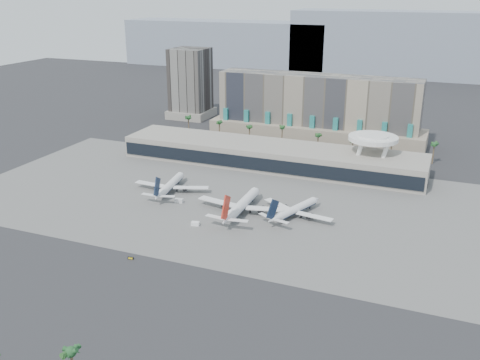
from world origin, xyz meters
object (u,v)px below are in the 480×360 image
at_px(airliner_right, 295,209).
at_px(taxiway_sign, 131,258).
at_px(airliner_centre, 242,204).
at_px(service_vehicle_b, 195,224).
at_px(airliner_left, 170,185).
at_px(service_vehicle_a, 179,201).

relative_size(airliner_right, taxiway_sign, 15.82).
height_order(airliner_centre, airliner_right, airliner_centre).
bearing_deg(service_vehicle_b, airliner_centre, 43.48).
bearing_deg(taxiway_sign, airliner_left, 96.87).
bearing_deg(service_vehicle_a, airliner_centre, -6.31).
distance_m(service_vehicle_a, service_vehicle_b, 27.25).
bearing_deg(airliner_centre, service_vehicle_a, 179.25).
distance_m(service_vehicle_b, taxiway_sign, 36.83).
height_order(airliner_left, airliner_centre, airliner_centre).
distance_m(service_vehicle_a, taxiway_sign, 56.55).
height_order(airliner_right, taxiway_sign, airliner_right).
relative_size(service_vehicle_a, taxiway_sign, 1.76).
bearing_deg(airliner_centre, taxiway_sign, -112.77).
distance_m(airliner_centre, airliner_right, 23.57).
relative_size(airliner_centre, airliner_right, 1.28).
xyz_separation_m(service_vehicle_b, taxiway_sign, (-9.00, -35.71, -0.36)).
xyz_separation_m(airliner_centre, service_vehicle_b, (-13.36, -20.15, -3.10)).
xyz_separation_m(airliner_left, taxiway_sign, (20.06, -66.81, -2.93)).
bearing_deg(airliner_left, taxiway_sign, -81.62).
height_order(airliner_left, taxiway_sign, airliner_left).
distance_m(airliner_right, service_vehicle_a, 55.14).
relative_size(airliner_centre, taxiway_sign, 20.18).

